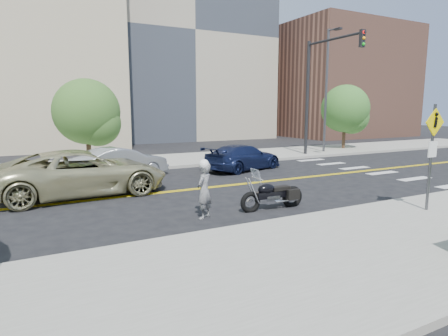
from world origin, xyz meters
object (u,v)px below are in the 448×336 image
pedestrian_sign (432,147)px  parked_car_blue (243,157)px  suv (83,173)px  motorcyclist (204,189)px  motorcycle (273,188)px  parked_car_silver (121,163)px

pedestrian_sign → parked_car_blue: pedestrian_sign is taller
pedestrian_sign → suv: bearing=139.5°
motorcyclist → parked_car_blue: motorcyclist is taller
motorcyclist → motorcycle: 2.25m
motorcycle → parked_car_blue: bearing=67.7°
pedestrian_sign → parked_car_silver: bearing=123.1°
pedestrian_sign → motorcyclist: (-5.80, 2.67, -1.13)m
parked_car_silver → parked_car_blue: bearing=-113.1°
suv → motorcyclist: bearing=-154.1°
motorcyclist → motorcycle: motorcyclist is taller
pedestrian_sign → parked_car_silver: 11.95m
suv → parked_car_silver: suv is taller
motorcycle → parked_car_blue: 7.39m
motorcyclist → suv: bearing=-98.0°
suv → pedestrian_sign: bearing=-134.6°
parked_car_blue → suv: bearing=88.6°
suv → parked_car_blue: suv is taller
motorcycle → parked_car_blue: motorcycle is taller
motorcycle → parked_car_blue: size_ratio=0.48×
pedestrian_sign → motorcyclist: pedestrian_sign is taller
parked_car_blue → motorcyclist: bearing=125.2°
motorcycle → parked_car_silver: parked_car_silver is taller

